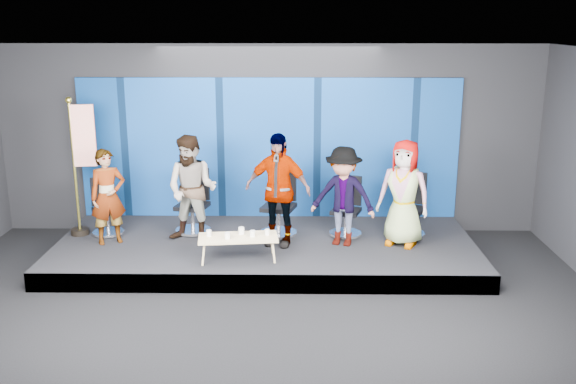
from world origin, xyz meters
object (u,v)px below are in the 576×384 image
(chair_a, at_px, (107,216))
(panelist_c, at_px, (278,190))
(panelist_d, at_px, (343,196))
(mug_b, at_px, (227,236))
(chair_c, at_px, (280,213))
(mug_d, at_px, (253,234))
(panelist_a, at_px, (108,197))
(panelist_e, at_px, (404,193))
(chair_b, at_px, (194,211))
(panelist_b, at_px, (192,189))
(mug_e, at_px, (267,232))
(coffee_table, at_px, (238,238))
(mug_a, at_px, (209,233))
(mug_c, at_px, (241,231))
(flag_stand, at_px, (81,163))
(chair_d, at_px, (346,216))
(chair_e, at_px, (409,215))

(chair_a, height_order, panelist_c, panelist_c)
(panelist_d, height_order, mug_b, panelist_d)
(chair_c, bearing_deg, mug_d, -91.71)
(panelist_a, xyz_separation_m, panelist_d, (3.87, -0.03, 0.03))
(chair_c, bearing_deg, panelist_e, 2.22)
(chair_b, relative_size, chair_c, 0.96)
(panelist_b, relative_size, mug_e, 20.29)
(chair_a, xyz_separation_m, mug_e, (2.84, -1.13, 0.10))
(coffee_table, relative_size, mug_e, 14.27)
(chair_a, distance_m, mug_b, 2.61)
(coffee_table, bearing_deg, chair_c, 63.67)
(panelist_b, bearing_deg, coffee_table, -32.60)
(mug_a, bearing_deg, chair_a, 148.33)
(chair_c, relative_size, panelist_c, 0.62)
(panelist_b, height_order, panelist_c, panelist_c)
(chair_b, xyz_separation_m, panelist_e, (3.55, -0.60, 0.51))
(panelist_e, height_order, mug_d, panelist_e)
(mug_b, bearing_deg, mug_a, 156.59)
(chair_b, bearing_deg, mug_a, -58.26)
(chair_a, bearing_deg, mug_e, -49.22)
(chair_c, relative_size, mug_a, 12.21)
(chair_c, xyz_separation_m, coffee_table, (-0.61, -1.23, -0.04))
(panelist_c, relative_size, mug_c, 17.17)
(panelist_e, xyz_separation_m, flag_stand, (-5.40, 0.43, 0.38))
(panelist_b, xyz_separation_m, panelist_c, (1.42, -0.13, 0.03))
(panelist_d, bearing_deg, panelist_b, -164.15)
(chair_c, distance_m, panelist_e, 2.16)
(chair_d, bearing_deg, mug_c, -128.75)
(panelist_e, distance_m, coffee_table, 2.80)
(chair_b, bearing_deg, mug_b, -49.74)
(flag_stand, bearing_deg, panelist_a, -47.16)
(chair_b, height_order, coffee_table, chair_b)
(chair_e, xyz_separation_m, coffee_table, (-2.84, -1.21, -0.01))
(panelist_a, bearing_deg, mug_e, -41.68)
(panelist_d, relative_size, coffee_table, 1.30)
(panelist_b, bearing_deg, flag_stand, -176.58)
(mug_d, bearing_deg, panelist_a, 162.60)
(panelist_c, relative_size, mug_a, 19.78)
(mug_e, bearing_deg, mug_c, 175.34)
(panelist_d, bearing_deg, chair_e, 41.33)
(panelist_d, distance_m, chair_e, 1.36)
(panelist_d, relative_size, flag_stand, 0.69)
(panelist_c, distance_m, panelist_d, 1.08)
(chair_e, bearing_deg, mug_e, -128.92)
(panelist_c, relative_size, flag_stand, 0.78)
(chair_e, xyz_separation_m, mug_b, (-3.00, -1.33, 0.07))
(panelist_b, relative_size, mug_a, 19.06)
(chair_b, bearing_deg, panelist_e, 3.50)
(chair_b, relative_size, mug_a, 11.76)
(flag_stand, bearing_deg, chair_c, -8.36)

